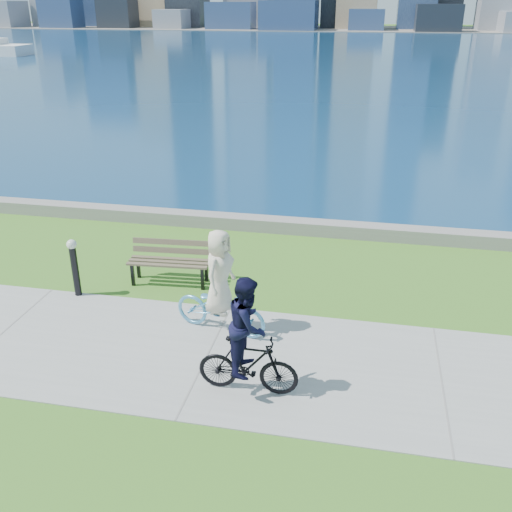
{
  "coord_description": "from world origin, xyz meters",
  "views": [
    {
      "loc": [
        2.53,
        -8.13,
        5.75
      ],
      "look_at": [
        0.47,
        2.03,
        1.1
      ],
      "focal_mm": 40.0,
      "sensor_mm": 36.0,
      "label": 1
    }
  ],
  "objects_px": {
    "bollard_lamp": "(74,264)",
    "cyclist_man": "(248,345)",
    "park_bench": "(170,258)",
    "cyclist_woman": "(220,295)"
  },
  "relations": [
    {
      "from": "bollard_lamp",
      "to": "cyclist_man",
      "type": "distance_m",
      "value": 4.92
    },
    {
      "from": "park_bench",
      "to": "bollard_lamp",
      "type": "height_order",
      "value": "bollard_lamp"
    },
    {
      "from": "cyclist_man",
      "to": "park_bench",
      "type": "bearing_deg",
      "value": 35.57
    },
    {
      "from": "cyclist_man",
      "to": "bollard_lamp",
      "type": "bearing_deg",
      "value": 59.58
    },
    {
      "from": "bollard_lamp",
      "to": "cyclist_woman",
      "type": "xyz_separation_m",
      "value": [
        3.35,
        -0.8,
        0.04
      ]
    },
    {
      "from": "cyclist_woman",
      "to": "cyclist_man",
      "type": "bearing_deg",
      "value": -139.36
    },
    {
      "from": "bollard_lamp",
      "to": "cyclist_woman",
      "type": "bearing_deg",
      "value": -13.36
    },
    {
      "from": "park_bench",
      "to": "cyclist_man",
      "type": "height_order",
      "value": "cyclist_man"
    },
    {
      "from": "park_bench",
      "to": "cyclist_man",
      "type": "distance_m",
      "value": 4.34
    },
    {
      "from": "park_bench",
      "to": "cyclist_woman",
      "type": "height_order",
      "value": "cyclist_woman"
    }
  ]
}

